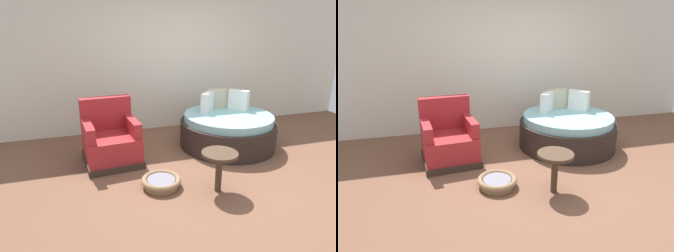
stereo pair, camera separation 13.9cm
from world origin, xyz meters
TOP-DOWN VIEW (x-y plane):
  - ground_plane at (0.00, 0.00)m, footprint 8.00×8.00m
  - back_wall at (0.00, 2.30)m, footprint 8.00×0.12m
  - round_daybed at (0.64, 1.01)m, footprint 1.60×1.60m
  - red_armchair at (-1.33, 0.93)m, footprint 0.87×0.87m
  - pet_basket at (-0.81, -0.03)m, footprint 0.51×0.51m
  - side_table at (-0.16, -0.32)m, footprint 0.44×0.44m

SIDE VIEW (x-z plane):
  - ground_plane at x=0.00m, z-range -0.02..0.00m
  - pet_basket at x=-0.81m, z-range 0.01..0.14m
  - round_daybed at x=0.64m, z-range -0.17..0.73m
  - red_armchair at x=-1.33m, z-range -0.14..0.80m
  - side_table at x=-0.16m, z-range 0.17..0.69m
  - back_wall at x=0.00m, z-range 0.00..2.61m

